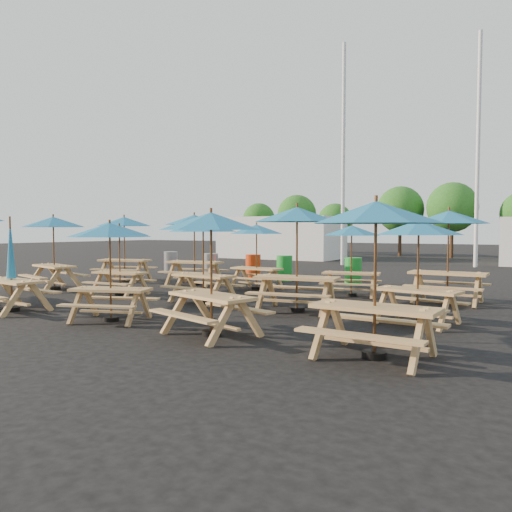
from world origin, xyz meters
The scene contains 28 objects.
ground centered at (0.00, 0.00, 0.00)m, with size 120.00×120.00×0.00m, color black.
picnic_unit_1 centered at (-5.71, -1.59, 2.02)m, with size 2.38×2.38×2.36m.
picnic_unit_2 centered at (-5.79, 1.54, 2.07)m, with size 2.44×2.44×2.43m.
picnic_unit_3 centered at (-2.88, -4.87, 0.92)m, with size 1.89×1.69×2.24m.
picnic_unit_4 centered at (-2.90, -1.45, 1.76)m, with size 1.87×1.87×2.06m.
picnic_unit_5 centered at (-2.74, 1.87, 2.11)m, with size 2.33×2.33×2.47m.
picnic_unit_6 centered at (0.10, -4.56, 1.78)m, with size 2.19×2.19×2.08m.
picnic_unit_7 centered at (0.07, -1.33, 1.88)m, with size 1.96×1.96×2.20m.
picnic_unit_8 centered at (-0.16, 1.80, 1.80)m, with size 1.84×1.84×2.11m.
picnic_unit_9 centered at (2.76, -4.62, 1.93)m, with size 2.30×2.30×2.26m.
picnic_unit_10 centered at (2.89, -1.43, 2.12)m, with size 2.34×2.34×2.47m.
picnic_unit_11 centered at (3.01, 1.86, 1.77)m, with size 2.02×2.02×2.07m.
picnic_unit_12 centered at (5.79, -4.66, 2.02)m, with size 2.00×2.00×2.37m.
picnic_unit_13 centered at (5.69, -1.54, 1.83)m, with size 2.02×2.02×2.14m.
picnic_unit_14 centered at (5.67, 1.83, 2.09)m, with size 2.02×2.02×2.44m.
waste_bin_0 centered at (-6.65, 5.13, 0.48)m, with size 0.59×0.59×0.96m, color gray.
waste_bin_1 centered at (-4.07, 4.65, 0.48)m, with size 0.59×0.59×0.96m, color gray.
waste_bin_2 centered at (-2.13, 4.80, 0.48)m, with size 0.59×0.59×0.96m, color red.
waste_bin_3 centered at (-0.67, 4.68, 0.48)m, with size 0.59×0.59×0.96m, color #1A9029.
waste_bin_4 centered at (2.03, 4.68, 0.48)m, with size 0.59×0.59×0.96m, color #1A9029.
mast_0 centered at (-2.00, 14.00, 6.00)m, with size 0.20×0.20×12.00m, color silver.
mast_1 centered at (4.50, 16.00, 6.00)m, with size 0.20×0.20×12.00m, color silver.
event_tent_0 centered at (-8.00, 18.00, 1.40)m, with size 8.00×4.00×2.80m, color silver.
tree_0 centered at (-14.07, 25.25, 2.83)m, with size 2.80×2.80×4.24m.
tree_1 centered at (-9.74, 23.90, 3.15)m, with size 3.11×3.11×4.72m.
tree_2 centered at (-6.39, 23.65, 2.62)m, with size 2.59×2.59×3.93m.
tree_3 centered at (-1.75, 24.72, 3.41)m, with size 3.36×3.36×5.09m.
tree_4 centered at (1.90, 24.26, 3.46)m, with size 3.41×3.41×5.17m.
Camera 1 is at (8.10, -11.88, 1.92)m, focal length 35.00 mm.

